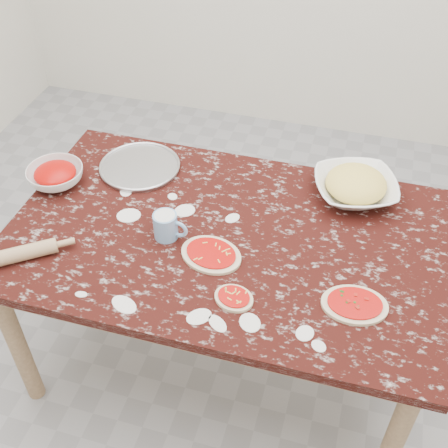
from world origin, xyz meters
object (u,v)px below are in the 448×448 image
pizza_tray (140,167)px  sauce_bowl (56,176)px  cheese_bowl (355,188)px  flour_mug (167,226)px  rolling_pin (17,254)px  worktable (224,250)px

pizza_tray → sauce_bowl: (-0.29, -0.19, 0.03)m
pizza_tray → cheese_bowl: (0.89, 0.06, 0.03)m
sauce_bowl → flour_mug: bearing=-17.7°
pizza_tray → sauce_bowl: size_ratio=1.46×
sauce_bowl → flour_mug: size_ratio=1.72×
sauce_bowl → rolling_pin: size_ratio=0.83×
cheese_bowl → flour_mug: flour_mug is taller
worktable → sauce_bowl: size_ratio=7.06×
pizza_tray → cheese_bowl: size_ratio=1.04×
sauce_bowl → cheese_bowl: (1.18, 0.25, 0.00)m
worktable → cheese_bowl: 0.57m
flour_mug → rolling_pin: 0.53m
rolling_pin → sauce_bowl: bearing=100.8°
flour_mug → rolling_pin: size_ratio=0.48×
flour_mug → worktable: bearing=19.5°
worktable → sauce_bowl: 0.76m
pizza_tray → cheese_bowl: cheese_bowl is taller
worktable → cheese_bowl: size_ratio=5.02×
worktable → flour_mug: (-0.20, -0.07, 0.14)m
cheese_bowl → rolling_pin: 1.29m
worktable → sauce_bowl: bearing=172.0°
sauce_bowl → flour_mug: flour_mug is taller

